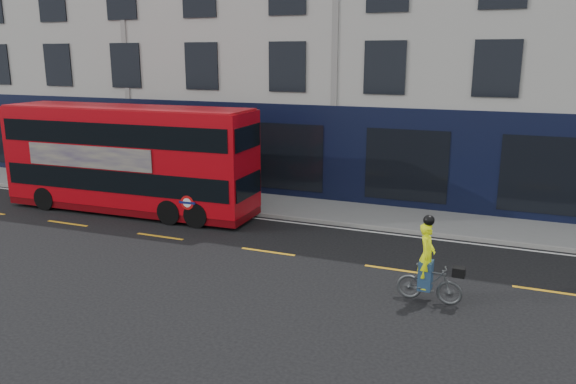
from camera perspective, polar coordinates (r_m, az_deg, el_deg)
The scene contains 8 objects.
ground at distance 16.31m, azimuth -4.22°, elevation -7.73°, with size 120.00×120.00×0.00m, color black.
pavement at distance 22.00m, azimuth 3.30°, elevation -1.84°, with size 60.00×3.00×0.12m, color gray.
kerb at distance 20.64m, azimuth 1.94°, elevation -2.87°, with size 60.00×0.12×0.13m, color gray.
building_terrace at distance 27.42m, azimuth 8.10°, elevation 16.81°, with size 50.00×10.07×15.00m.
road_edge_line at distance 20.39m, azimuth 1.65°, elevation -3.25°, with size 58.00×0.10×0.01m, color silver.
lane_dashes at distance 17.58m, azimuth -2.05°, elevation -6.07°, with size 58.00×0.12×0.01m, color gold, non-canonical shape.
bus at distance 22.44m, azimuth -15.82°, elevation 3.29°, with size 10.21×2.63×4.08m.
cyclist at distance 14.34m, azimuth 14.09°, elevation -7.97°, with size 1.64×0.61×2.23m.
Camera 1 is at (6.82, -13.57, 5.95)m, focal length 35.00 mm.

